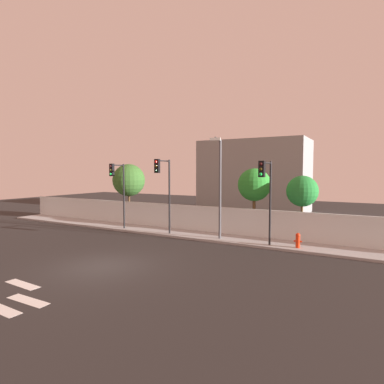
# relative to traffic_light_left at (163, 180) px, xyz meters

# --- Properties ---
(ground_plane) EXTENTS (80.00, 80.00, 0.00)m
(ground_plane) POSITION_rel_traffic_light_left_xyz_m (1.25, -6.83, -3.85)
(ground_plane) COLOR #282423
(sidewalk) EXTENTS (36.00, 2.40, 0.15)m
(sidewalk) POSITION_rel_traffic_light_left_xyz_m (1.25, 1.37, -3.77)
(sidewalk) COLOR #9F9F9F
(sidewalk) RESTS_ON ground
(perimeter_wall) EXTENTS (36.00, 0.18, 1.80)m
(perimeter_wall) POSITION_rel_traffic_light_left_xyz_m (1.25, 2.66, -2.80)
(perimeter_wall) COLOR silver
(perimeter_wall) RESTS_ON sidewalk
(crosswalk_marking) EXTENTS (3.52, 3.03, 0.01)m
(crosswalk_marking) POSITION_rel_traffic_light_left_xyz_m (1.05, -11.35, -3.84)
(crosswalk_marking) COLOR silver
(crosswalk_marking) RESTS_ON ground
(traffic_light_left) EXTENTS (0.34, 1.64, 5.08)m
(traffic_light_left) POSITION_rel_traffic_light_left_xyz_m (0.00, 0.00, 0.00)
(traffic_light_left) COLOR black
(traffic_light_left) RESTS_ON sidewalk
(traffic_light_center) EXTENTS (0.44, 1.33, 4.86)m
(traffic_light_center) POSITION_rel_traffic_light_left_xyz_m (6.90, 0.15, -0.16)
(traffic_light_center) COLOR black
(traffic_light_center) RESTS_ON sidewalk
(traffic_light_right) EXTENTS (0.36, 1.39, 4.84)m
(traffic_light_right) POSITION_rel_traffic_light_left_xyz_m (-4.14, 0.11, -0.17)
(traffic_light_right) COLOR black
(traffic_light_right) RESTS_ON sidewalk
(street_lamp_curbside) EXTENTS (0.90, 2.08, 6.26)m
(street_lamp_curbside) POSITION_rel_traffic_light_left_xyz_m (3.81, 0.63, 0.06)
(street_lamp_curbside) COLOR #4C4C51
(street_lamp_curbside) RESTS_ON sidewalk
(fire_hydrant) EXTENTS (0.44, 0.26, 0.84)m
(fire_hydrant) POSITION_rel_traffic_light_left_xyz_m (8.58, 0.80, -3.25)
(fire_hydrant) COLOR red
(fire_hydrant) RESTS_ON sidewalk
(roadside_tree_leftmost) EXTENTS (2.83, 2.83, 5.09)m
(roadside_tree_leftmost) POSITION_rel_traffic_light_left_xyz_m (-6.46, 4.06, -0.18)
(roadside_tree_leftmost) COLOR brown
(roadside_tree_leftmost) RESTS_ON ground
(roadside_tree_midleft) EXTENTS (2.31, 2.31, 4.66)m
(roadside_tree_midleft) POSITION_rel_traffic_light_left_xyz_m (4.93, 4.06, -0.37)
(roadside_tree_midleft) COLOR brown
(roadside_tree_midleft) RESTS_ON ground
(roadside_tree_midright) EXTENTS (2.03, 2.03, 4.17)m
(roadside_tree_midright) POSITION_rel_traffic_light_left_xyz_m (8.17, 4.06, -0.71)
(roadside_tree_midright) COLOR brown
(roadside_tree_midright) RESTS_ON ground
(low_building_distant) EXTENTS (11.45, 6.00, 7.83)m
(low_building_distant) POSITION_rel_traffic_light_left_xyz_m (0.73, 16.66, 0.07)
(low_building_distant) COLOR gray
(low_building_distant) RESTS_ON ground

